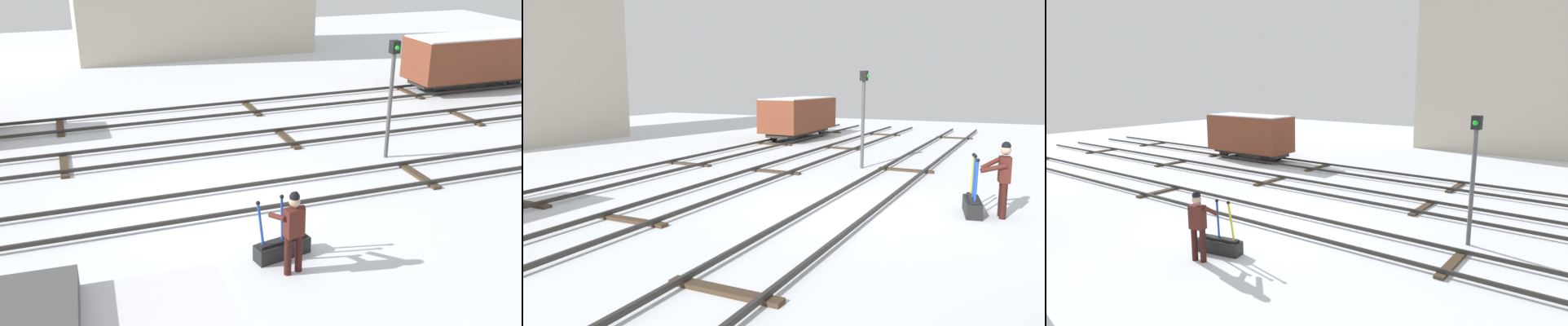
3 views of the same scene
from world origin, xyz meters
The scene contains 8 objects.
ground_plane centered at (0.00, 0.00, 0.00)m, with size 60.00×60.00×0.00m, color silver.
track_main_line centered at (0.00, 0.00, 0.11)m, with size 44.00×1.94×0.18m.
track_siding_near centered at (0.00, 4.05, 0.11)m, with size 44.00×1.94×0.18m.
track_siding_far centered at (0.00, 7.77, 0.11)m, with size 44.00×1.94×0.18m.
switch_lever_frame centered at (0.68, -2.79, 0.25)m, with size 1.29×0.60×1.45m.
rail_worker centered at (0.66, -3.43, 1.02)m, with size 0.64×0.71×1.80m.
signal_post centered at (5.79, 1.60, 2.19)m, with size 0.24×0.32×3.54m.
freight_car_back_track centered at (13.57, 7.77, 1.33)m, with size 5.77×2.15×2.29m.
Camera 2 is at (-11.87, -4.00, 3.15)m, focal length 34.66 mm.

